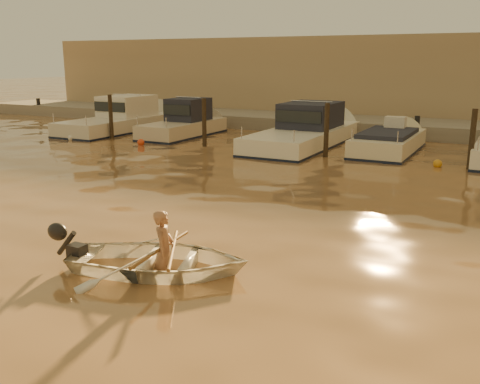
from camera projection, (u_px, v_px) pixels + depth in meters
The scene contains 20 objects.
ground_plane at pixel (41, 301), 8.09m from camera, with size 160.00×160.00×0.00m, color brown.
dinghy at pixel (159, 260), 9.16m from camera, with size 2.21×3.09×0.64m, color silver.
person at pixel (164, 250), 9.10m from camera, with size 0.51×0.33×1.39m, color #9E6C4F.
outboard_motor at pixel (76, 251), 9.36m from camera, with size 0.90×0.40×0.70m, color black, non-canonical shape.
oar_port at pixel (173, 249), 9.08m from camera, with size 0.06×0.06×2.10m, color brown.
oar_starboard at pixel (161, 248), 9.10m from camera, with size 0.06×0.06×2.10m, color brown.
moored_boat_0 at pixel (119, 119), 27.05m from camera, with size 2.48×7.82×1.75m, color silver, non-canonical shape.
moored_boat_1 at pixel (183, 123), 25.31m from camera, with size 1.94×5.88×1.75m, color beige, non-canonical shape.
moored_boat_2 at pixel (304, 131), 22.55m from camera, with size 2.60×8.60×1.75m, color white, non-canonical shape.
moored_boat_3 at pixel (388, 146), 21.05m from camera, with size 2.01×5.84×0.95m, color beige, non-canonical shape.
piling_0 at pixel (111, 119), 24.46m from camera, with size 0.18×0.18×2.20m, color #2D2319.
piling_1 at pixel (204, 125), 22.21m from camera, with size 0.18×0.18×2.20m, color #2D2319.
piling_2 at pixel (326, 133), 19.82m from camera, with size 0.18×0.18×2.20m, color #2D2319.
piling_3 at pixel (472, 142), 17.57m from camera, with size 0.18×0.18×2.20m, color #2D2319.
fender_a at pixel (71, 138), 24.16m from camera, with size 0.30×0.30×0.30m, color silver.
fender_b at pixel (141, 142), 22.84m from camera, with size 0.30×0.30×0.30m, color red.
fender_c at pixel (273, 155), 19.74m from camera, with size 0.30×0.30×0.30m, color silver.
fender_d at pixel (438, 164), 18.16m from camera, with size 0.30×0.30×0.30m, color orange.
quay at pixel (380, 130), 26.54m from camera, with size 52.00×4.00×1.00m, color gray.
waterfront_building at pixel (405, 80), 30.72m from camera, with size 46.00×7.00×4.80m, color #9E8466.
Camera 1 is at (6.12, -5.20, 3.55)m, focal length 40.00 mm.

